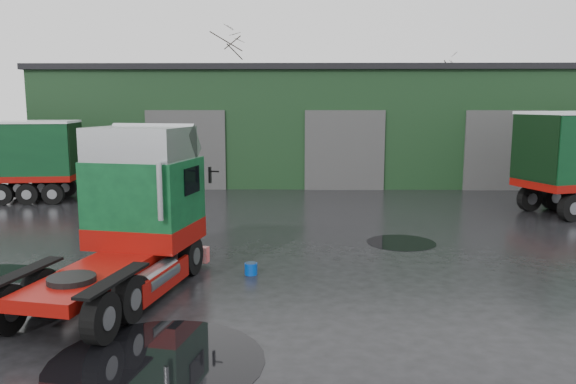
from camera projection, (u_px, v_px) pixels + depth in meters
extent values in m
plane|color=black|center=(311.00, 270.00, 14.73)|extent=(100.00, 100.00, 0.00)
cube|color=black|center=(336.00, 126.00, 33.98)|extent=(32.00, 12.00, 6.00)
cube|color=black|center=(337.00, 73.00, 33.49)|extent=(32.40, 12.40, 0.30)
cylinder|color=#0738A3|center=(251.00, 269.00, 14.35)|extent=(0.34, 0.34, 0.30)
cylinder|color=black|center=(157.00, 362.00, 9.51)|extent=(3.69, 3.69, 0.01)
cylinder|color=black|center=(401.00, 243.00, 17.65)|extent=(2.16, 2.16, 0.01)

